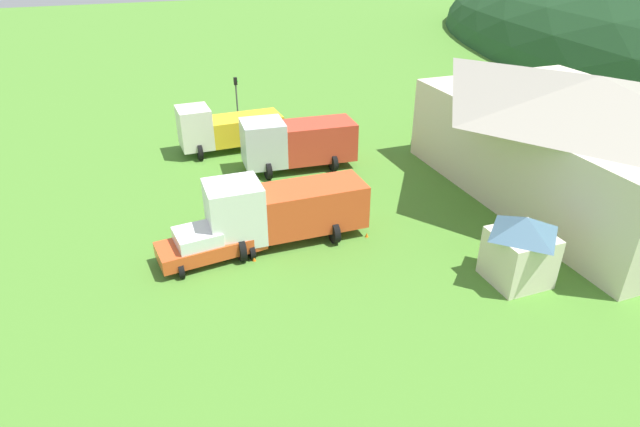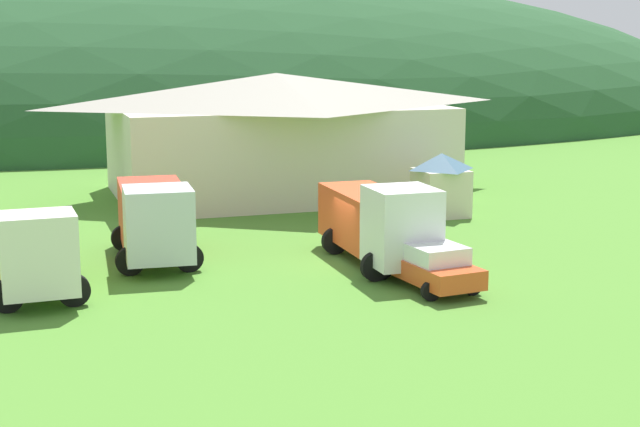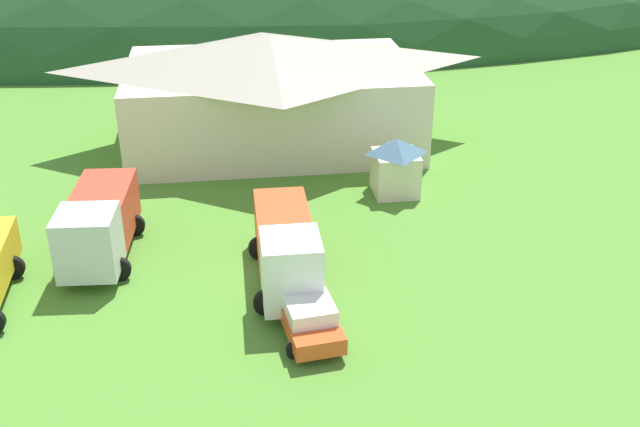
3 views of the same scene
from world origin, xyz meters
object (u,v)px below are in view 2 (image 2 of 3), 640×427
Objects in this scene: traffic_cone_near_pickup at (369,242)px; tow_truck_silver at (154,217)px; play_shed_cream at (441,184)px; heavy_rig_white at (380,221)px; depot_building at (277,132)px; traffic_cone_mid_row at (428,273)px; service_pickup_orange at (429,265)px; heavy_rig_striped at (35,250)px.

tow_truck_silver is at bearing -176.00° from traffic_cone_near_pickup.
play_shed_cream is 0.41× the size of heavy_rig_white.
depot_building is 19.65m from traffic_cone_mid_row.
service_pickup_orange is at bearing -95.60° from traffic_cone_near_pickup.
traffic_cone_mid_row is (0.13, -5.88, 0.00)m from traffic_cone_near_pickup.
play_shed_cream is at bearing 145.82° from service_pickup_orange.
depot_building is at bearing 151.29° from tow_truck_silver.
service_pickup_orange is (8.75, -7.13, -0.99)m from tow_truck_silver.
heavy_rig_striped is 14.95m from traffic_cone_near_pickup.
heavy_rig_white is at bearing -128.03° from play_shed_cream.
heavy_rig_white is at bearing 127.35° from traffic_cone_mid_row.
traffic_cone_near_pickup is at bearing 167.51° from service_pickup_orange.
service_pickup_orange is (-0.35, -21.25, -2.72)m from depot_building.
play_shed_cream is 11.09m from heavy_rig_white.
heavy_rig_striped reaches higher than service_pickup_orange.
play_shed_cream reaches higher than traffic_cone_mid_row.
heavy_rig_striped is at bearing 173.65° from traffic_cone_mid_row.
play_shed_cream is at bearing 113.26° from tow_truck_silver.
tow_truck_silver is 1.42× the size of service_pickup_orange.
depot_building is 13.91m from traffic_cone_near_pickup.
traffic_cone_mid_row is at bearing -88.75° from traffic_cone_near_pickup.
depot_building is 16.88m from tow_truck_silver.
traffic_cone_mid_row is at bearing 65.70° from tow_truck_silver.
depot_building is 33.82× the size of traffic_cone_mid_row.
heavy_rig_white reaches higher than tow_truck_silver.
tow_truck_silver is 9.71m from traffic_cone_near_pickup.
traffic_cone_near_pickup is at bearing -140.76° from play_shed_cream.
heavy_rig_striped is 13.94m from service_pickup_orange.
depot_building is 22.56m from heavy_rig_striped.
service_pickup_orange is (0.44, -3.66, -0.97)m from heavy_rig_white.
traffic_cone_near_pickup is 0.84× the size of traffic_cone_mid_row.
traffic_cone_near_pickup is at bearing 91.25° from traffic_cone_mid_row.
traffic_cone_near_pickup is at bearing -88.23° from depot_building.
service_pickup_orange is (13.47, -3.52, -0.78)m from heavy_rig_striped.
traffic_cone_near_pickup is (0.76, 7.80, -0.83)m from service_pickup_orange.
depot_building is 2.71× the size of heavy_rig_striped.
heavy_rig_white reaches higher than heavy_rig_striped.
play_shed_cream is 0.44× the size of tow_truck_silver.
tow_truck_silver is (4.72, 3.61, 0.21)m from heavy_rig_striped.
traffic_cone_mid_row is (9.64, -5.21, -1.82)m from tow_truck_silver.
play_shed_cream is 13.97m from service_pickup_orange.
heavy_rig_white is at bearing 179.90° from service_pickup_orange.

